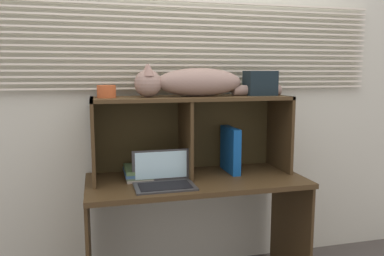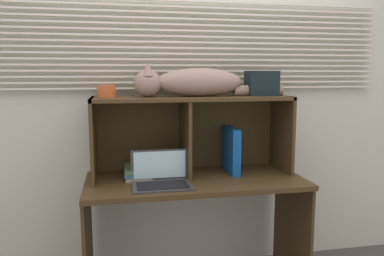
{
  "view_description": "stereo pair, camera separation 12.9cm",
  "coord_description": "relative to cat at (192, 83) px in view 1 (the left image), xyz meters",
  "views": [
    {
      "loc": [
        -0.59,
        -1.99,
        1.37
      ],
      "look_at": [
        0.0,
        0.32,
        1.03
      ],
      "focal_mm": 35.61,
      "sensor_mm": 36.0,
      "label": 1
    },
    {
      "loc": [
        -0.46,
        -2.02,
        1.37
      ],
      "look_at": [
        0.0,
        0.32,
        1.03
      ],
      "focal_mm": 35.61,
      "sensor_mm": 36.0,
      "label": 2
    }
  ],
  "objects": [
    {
      "name": "binder_upright",
      "position": [
        0.26,
        0.0,
        -0.44
      ],
      "size": [
        0.05,
        0.26,
        0.29
      ],
      "primitive_type": "cube",
      "color": "#104E9D",
      "rests_on": "desk"
    },
    {
      "name": "hutch_shelf_unit",
      "position": [
        -0.01,
        0.03,
        -0.24
      ],
      "size": [
        1.24,
        0.36,
        0.5
      ],
      "color": "#423019",
      "rests_on": "desk"
    },
    {
      "name": "back_panel_with_blinds",
      "position": [
        -0.0,
        0.23,
        -0.05
      ],
      "size": [
        4.4,
        0.08,
        2.5
      ],
      "color": "beige",
      "rests_on": "ground"
    },
    {
      "name": "cat",
      "position": [
        0.0,
        0.0,
        0.0
      ],
      "size": [
        0.96,
        0.19,
        0.2
      ],
      "color": "gray",
      "rests_on": "hutch_shelf_unit"
    },
    {
      "name": "small_basket",
      "position": [
        -0.52,
        0.0,
        -0.05
      ],
      "size": [
        0.11,
        0.11,
        0.07
      ],
      "primitive_type": "cylinder",
      "color": "#C05429",
      "rests_on": "hutch_shelf_unit"
    },
    {
      "name": "desk",
      "position": [
        -0.0,
        -0.11,
        -0.73
      ],
      "size": [
        1.33,
        0.59,
        0.73
      ],
      "color": "#423019",
      "rests_on": "ground"
    },
    {
      "name": "storage_box",
      "position": [
        0.46,
        0.0,
        -0.01
      ],
      "size": [
        0.19,
        0.14,
        0.16
      ],
      "primitive_type": "cube",
      "color": "black",
      "rests_on": "hutch_shelf_unit"
    },
    {
      "name": "laptop",
      "position": [
        -0.22,
        -0.2,
        -0.55
      ],
      "size": [
        0.34,
        0.24,
        0.19
      ],
      "color": "#343434",
      "rests_on": "desk"
    },
    {
      "name": "book_stack",
      "position": [
        -0.35,
        -0.0,
        -0.55
      ],
      "size": [
        0.17,
        0.25,
        0.07
      ],
      "color": "gray",
      "rests_on": "desk"
    }
  ]
}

